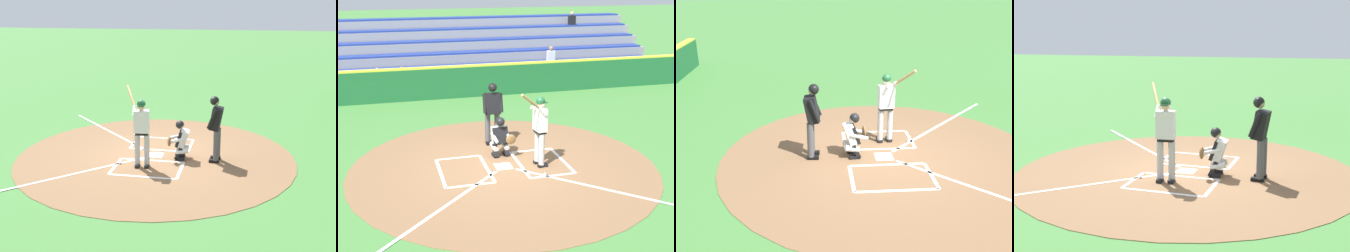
# 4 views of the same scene
# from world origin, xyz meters

# --- Properties ---
(ground_plane) EXTENTS (120.00, 120.00, 0.00)m
(ground_plane) POSITION_xyz_m (0.00, 0.00, 0.00)
(ground_plane) COLOR #427A38
(dirt_circle) EXTENTS (8.00, 8.00, 0.01)m
(dirt_circle) POSITION_xyz_m (0.00, 0.00, 0.01)
(dirt_circle) COLOR brown
(dirt_circle) RESTS_ON ground
(home_plate_and_chalk) EXTENTS (7.93, 4.91, 0.01)m
(home_plate_and_chalk) POSITION_xyz_m (0.00, 0.88, 0.01)
(home_plate_and_chalk) COLOR white
(home_plate_and_chalk) RESTS_ON dirt_circle
(batter) EXTENTS (0.89, 0.80, 2.13)m
(batter) POSITION_xyz_m (-0.92, 0.18, 1.10)
(batter) COLOR #BCBCBC
(batter) RESTS_ON ground
(catcher) EXTENTS (0.62, 0.61, 1.13)m
(catcher) POSITION_xyz_m (-0.12, -0.75, 0.59)
(catcher) COLOR black
(catcher) RESTS_ON ground
(plate_umpire) EXTENTS (0.60, 0.44, 1.86)m
(plate_umpire) POSITION_xyz_m (-0.14, -1.74, 1.08)
(plate_umpire) COLOR #4C4C51
(plate_umpire) RESTS_ON ground
(baseball) EXTENTS (0.07, 0.07, 0.07)m
(baseball) POSITION_xyz_m (-0.86, 0.81, 0.04)
(baseball) COLOR white
(baseball) RESTS_ON ground
(backstop_wall) EXTENTS (22.00, 0.36, 1.31)m
(backstop_wall) POSITION_xyz_m (0.00, -7.50, 0.65)
(backstop_wall) COLOR #1E6033
(backstop_wall) RESTS_ON ground
(bleacher_stand) EXTENTS (20.00, 5.10, 3.00)m
(bleacher_stand) POSITION_xyz_m (0.00, -11.33, 1.00)
(bleacher_stand) COLOR gray
(bleacher_stand) RESTS_ON ground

